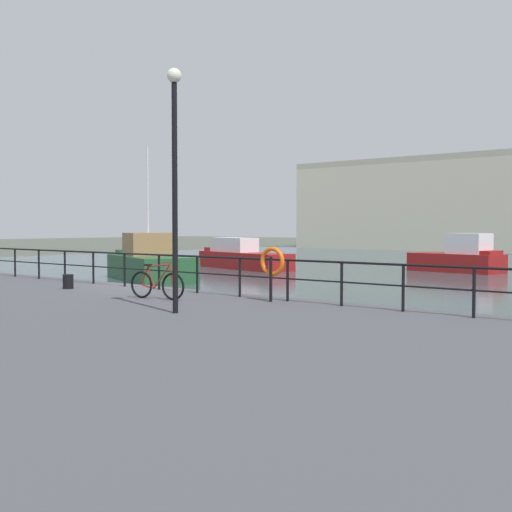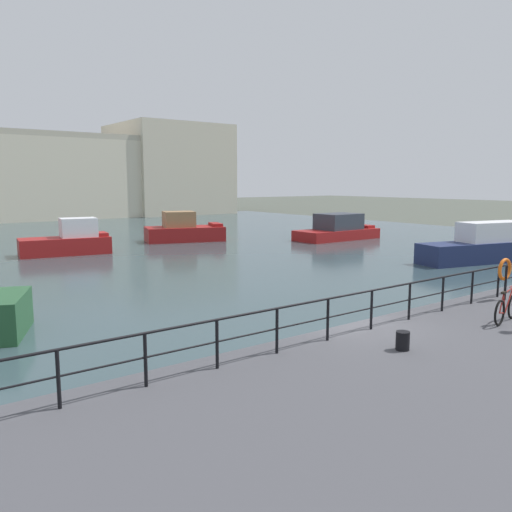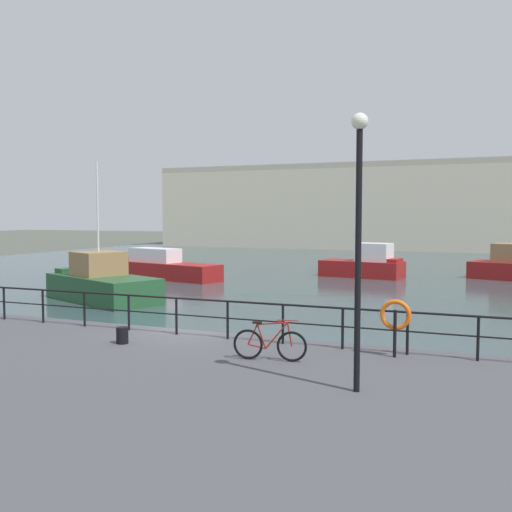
% 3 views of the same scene
% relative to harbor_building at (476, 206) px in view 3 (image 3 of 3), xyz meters
% --- Properties ---
extents(ground_plane, '(240.00, 240.00, 0.00)m').
position_rel_harbor_building_xyz_m(ground_plane, '(-6.40, -62.31, -5.45)').
color(ground_plane, '#4C5147').
extents(water_basin, '(80.00, 60.00, 0.01)m').
position_rel_harbor_building_xyz_m(water_basin, '(-6.40, -32.11, -5.45)').
color(water_basin, '#33474C').
rests_on(water_basin, ground_plane).
extents(quay_promenade, '(56.00, 13.00, 0.92)m').
position_rel_harbor_building_xyz_m(quay_promenade, '(-6.40, -68.81, -4.99)').
color(quay_promenade, '#47474C').
rests_on(quay_promenade, ground_plane).
extents(harbor_building, '(69.16, 14.74, 13.17)m').
position_rel_harbor_building_xyz_m(harbor_building, '(0.00, 0.00, 0.00)').
color(harbor_building, beige).
rests_on(harbor_building, ground_plane).
extents(moored_green_narrowboat, '(8.35, 4.05, 2.05)m').
position_rel_harbor_building_xyz_m(moored_green_narrowboat, '(-18.76, -43.18, -4.66)').
color(moored_green_narrowboat, maroon).
rests_on(moored_green_narrowboat, water_basin).
extents(moored_harbor_tender, '(7.27, 5.22, 6.99)m').
position_rel_harbor_building_xyz_m(moored_harbor_tender, '(-16.32, -53.35, -4.57)').
color(moored_harbor_tender, '#23512D').
rests_on(moored_harbor_tender, water_basin).
extents(moored_red_daysailer, '(5.95, 3.12, 2.40)m').
position_rel_harbor_building_xyz_m(moored_red_daysailer, '(-6.27, -37.08, -4.57)').
color(moored_red_daysailer, maroon).
rests_on(moored_red_daysailer, water_basin).
extents(quay_railing, '(22.70, 0.07, 1.08)m').
position_rel_harbor_building_xyz_m(quay_railing, '(-4.82, -63.06, -3.80)').
color(quay_railing, black).
rests_on(quay_railing, quay_promenade).
extents(parked_bicycle, '(1.76, 0.34, 0.98)m').
position_rel_harbor_building_xyz_m(parked_bicycle, '(-2.89, -64.86, -4.15)').
color(parked_bicycle, black).
rests_on(parked_bicycle, quay_promenade).
extents(mooring_bollard, '(0.32, 0.32, 0.44)m').
position_rel_harbor_building_xyz_m(mooring_bollard, '(-7.18, -64.64, -4.32)').
color(mooring_bollard, black).
rests_on(mooring_bollard, quay_promenade).
extents(life_ring_stand, '(0.75, 0.16, 1.40)m').
position_rel_harbor_building_xyz_m(life_ring_stand, '(-0.22, -63.38, -3.56)').
color(life_ring_stand, black).
rests_on(life_ring_stand, quay_promenade).
extents(quay_lamp_post, '(0.32, 0.32, 5.34)m').
position_rel_harbor_building_xyz_m(quay_lamp_post, '(-0.48, -66.48, -1.19)').
color(quay_lamp_post, black).
rests_on(quay_lamp_post, quay_promenade).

